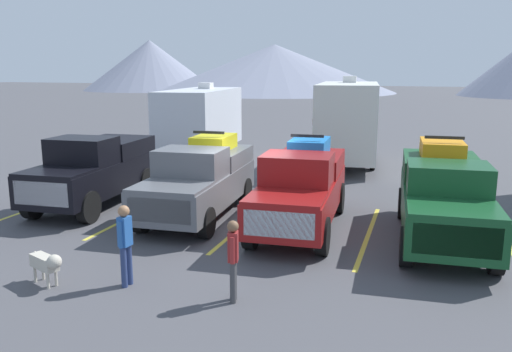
% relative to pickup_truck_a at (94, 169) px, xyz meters
% --- Properties ---
extents(ground_plane, '(240.00, 240.00, 0.00)m').
position_rel_pickup_truck_a_xyz_m(ground_plane, '(5.34, -0.40, -1.18)').
color(ground_plane, '#47474C').
extents(pickup_truck_a, '(2.41, 5.36, 2.29)m').
position_rel_pickup_truck_a_xyz_m(pickup_truck_a, '(0.00, 0.00, 0.00)').
color(pickup_truck_a, black).
rests_on(pickup_truck_a, ground).
extents(pickup_truck_b, '(2.41, 5.66, 2.46)m').
position_rel_pickup_truck_a_xyz_m(pickup_truck_b, '(3.74, -0.02, -0.04)').
color(pickup_truck_b, '#595B60').
rests_on(pickup_truck_b, ground).
extents(pickup_truck_c, '(2.34, 5.78, 2.51)m').
position_rel_pickup_truck_a_xyz_m(pickup_truck_c, '(6.93, -0.29, -0.00)').
color(pickup_truck_c, maroon).
rests_on(pickup_truck_c, ground).
extents(pickup_truck_d, '(2.45, 5.98, 2.60)m').
position_rel_pickup_truck_a_xyz_m(pickup_truck_d, '(10.67, -0.22, 0.02)').
color(pickup_truck_d, '#144723').
rests_on(pickup_truck_d, ground).
extents(lot_stripe_a, '(0.12, 5.50, 0.01)m').
position_rel_pickup_truck_a_xyz_m(lot_stripe_a, '(-1.64, -0.51, -1.18)').
color(lot_stripe_a, gold).
rests_on(lot_stripe_a, ground).
extents(lot_stripe_b, '(0.12, 5.50, 0.01)m').
position_rel_pickup_truck_a_xyz_m(lot_stripe_b, '(1.85, -0.51, -1.18)').
color(lot_stripe_b, gold).
rests_on(lot_stripe_b, ground).
extents(lot_stripe_c, '(0.12, 5.50, 0.01)m').
position_rel_pickup_truck_a_xyz_m(lot_stripe_c, '(5.34, -0.51, -1.18)').
color(lot_stripe_c, gold).
rests_on(lot_stripe_c, ground).
extents(lot_stripe_d, '(0.12, 5.50, 0.01)m').
position_rel_pickup_truck_a_xyz_m(lot_stripe_d, '(8.83, -0.51, -1.18)').
color(lot_stripe_d, gold).
rests_on(lot_stripe_d, ground).
extents(lot_stripe_e, '(0.12, 5.50, 0.01)m').
position_rel_pickup_truck_a_xyz_m(lot_stripe_e, '(12.32, -0.51, -1.18)').
color(lot_stripe_e, gold).
rests_on(lot_stripe_e, ground).
extents(camper_trailer_a, '(3.24, 7.90, 3.67)m').
position_rel_pickup_truck_a_xyz_m(camper_trailer_a, '(-0.36, 9.28, 0.75)').
color(camper_trailer_a, silver).
rests_on(camper_trailer_a, ground).
extents(camper_trailer_b, '(3.21, 7.70, 4.03)m').
position_rel_pickup_truck_a_xyz_m(camper_trailer_b, '(6.75, 9.51, 0.93)').
color(camper_trailer_b, silver).
rests_on(camper_trailer_b, ground).
extents(person_a, '(0.24, 0.35, 1.61)m').
position_rel_pickup_truck_a_xyz_m(person_a, '(6.81, -5.42, -0.26)').
color(person_a, '#3F3F42').
rests_on(person_a, ground).
extents(person_b, '(0.23, 0.38, 1.70)m').
position_rel_pickup_truck_a_xyz_m(person_b, '(4.47, -5.41, -0.20)').
color(person_b, navy).
rests_on(person_b, ground).
extents(dog, '(0.98, 0.56, 0.73)m').
position_rel_pickup_truck_a_xyz_m(dog, '(2.94, -5.91, -0.69)').
color(dog, beige).
rests_on(dog, ground).
extents(mountain_ridge, '(125.11, 43.90, 13.15)m').
position_rel_pickup_truck_a_xyz_m(mountain_ridge, '(9.92, 80.41, 4.16)').
color(mountain_ridge, gray).
rests_on(mountain_ridge, ground).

